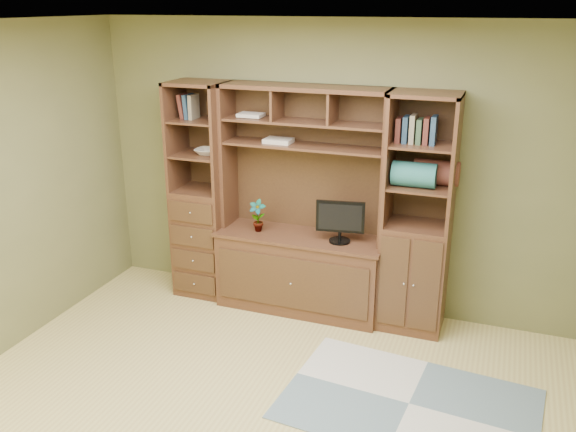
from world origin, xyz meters
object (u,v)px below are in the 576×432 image
at_px(center_hutch, 300,204).
at_px(monitor, 340,214).
at_px(right_tower, 418,216).
at_px(left_tower, 202,191).

distance_m(center_hutch, monitor, 0.38).
bearing_deg(right_tower, left_tower, 180.00).
distance_m(right_tower, monitor, 0.65).
distance_m(left_tower, right_tower, 2.02).
bearing_deg(right_tower, center_hutch, -177.77).
distance_m(left_tower, monitor, 1.38).
relative_size(center_hutch, monitor, 3.98).
bearing_deg(right_tower, monitor, -173.40).
xyz_separation_m(center_hutch, monitor, (0.38, -0.03, -0.04)).
distance_m(center_hutch, right_tower, 1.03).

